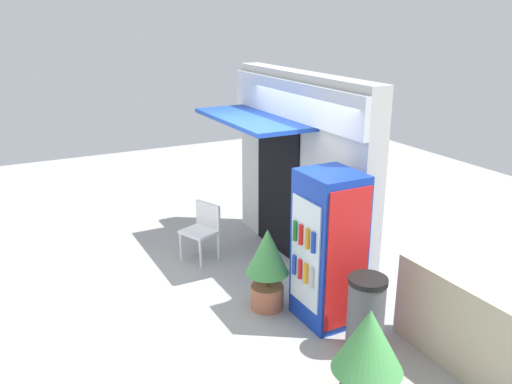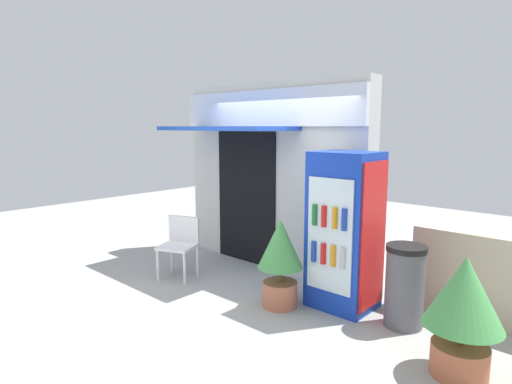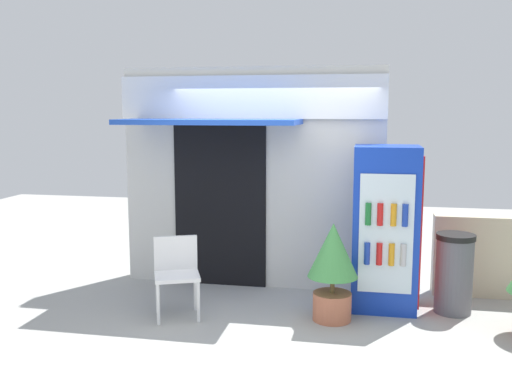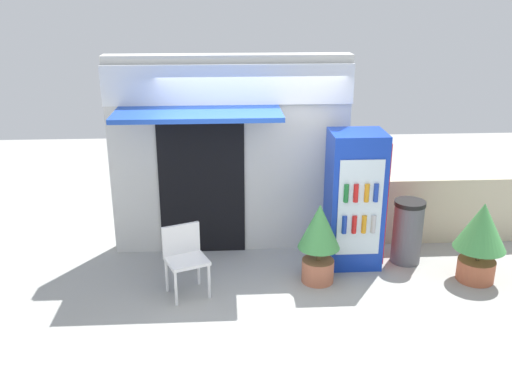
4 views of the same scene
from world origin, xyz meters
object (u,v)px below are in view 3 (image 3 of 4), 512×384
at_px(drink_cooler, 386,228).
at_px(trash_bin, 454,273).
at_px(potted_plant_near_shop, 333,264).
at_px(plastic_chair, 176,269).

distance_m(drink_cooler, trash_bin, 0.89).
height_order(drink_cooler, potted_plant_near_shop, drink_cooler).
bearing_deg(potted_plant_near_shop, plastic_chair, -174.19).
height_order(plastic_chair, trash_bin, trash_bin).
bearing_deg(trash_bin, potted_plant_near_shop, -159.35).
bearing_deg(plastic_chair, trash_bin, 12.51).
bearing_deg(trash_bin, drink_cooler, 178.96).
bearing_deg(drink_cooler, trash_bin, -1.04).
distance_m(potted_plant_near_shop, trash_bin, 1.41).
relative_size(potted_plant_near_shop, trash_bin, 1.19).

